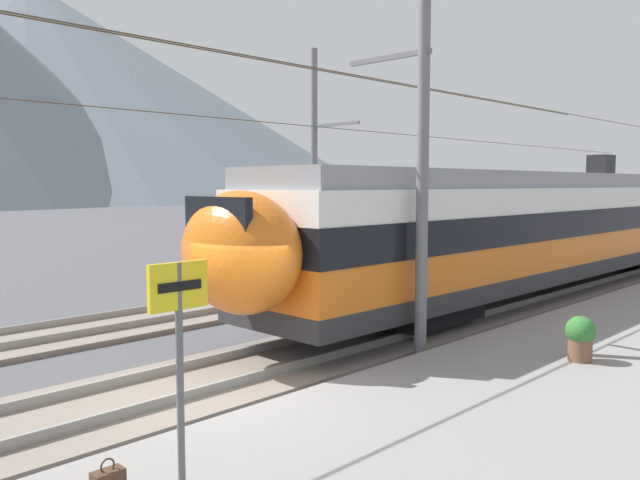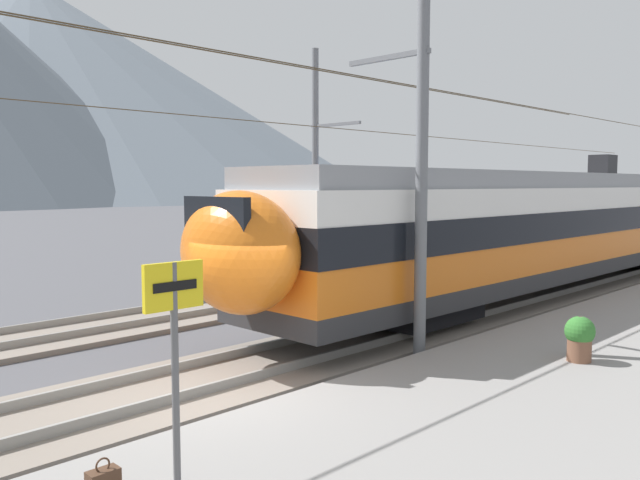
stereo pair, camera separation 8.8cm
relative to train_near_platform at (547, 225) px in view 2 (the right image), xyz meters
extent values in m
plane|color=#4C4C51|center=(-13.49, -0.94, -2.22)|extent=(400.00, 400.00, 0.00)
cube|color=slate|center=(-13.49, 0.00, -2.16)|extent=(120.00, 3.00, 0.12)
cube|color=gray|center=(-13.49, -0.72, -2.02)|extent=(120.00, 0.07, 0.16)
cube|color=gray|center=(-13.49, 0.72, -2.02)|extent=(120.00, 0.07, 0.16)
cube|color=slate|center=(-13.49, 5.31, -2.16)|extent=(120.00, 3.00, 0.12)
cube|color=gray|center=(-13.49, 4.60, -2.02)|extent=(120.00, 0.07, 0.16)
cube|color=gray|center=(-13.49, 6.03, -2.02)|extent=(120.00, 0.07, 0.16)
cube|color=#2D2D30|center=(0.59, 0.00, -1.30)|extent=(24.54, 2.89, 0.45)
cube|color=orange|center=(0.59, 0.00, -0.65)|extent=(24.54, 2.89, 0.85)
cube|color=black|center=(0.59, 0.00, 0.15)|extent=(24.54, 2.93, 0.75)
cube|color=silver|center=(0.59, 0.00, 0.85)|extent=(24.54, 2.89, 0.65)
cube|color=gray|center=(0.59, 0.00, 1.40)|extent=(24.24, 2.69, 0.45)
cube|color=black|center=(-7.02, 0.00, -1.73)|extent=(2.80, 2.32, 0.42)
cube|color=black|center=(8.20, 0.00, -1.73)|extent=(2.80, 2.32, 0.42)
ellipsoid|color=orange|center=(-12.23, 0.00, 0.05)|extent=(1.80, 2.66, 2.25)
cube|color=black|center=(-12.73, 0.00, 0.48)|extent=(0.16, 1.74, 1.19)
cube|color=black|center=(4.27, 0.00, 1.98)|extent=(0.90, 0.70, 0.70)
cube|color=#2D2D30|center=(13.42, 5.31, -1.30)|extent=(30.78, 2.96, 0.45)
cube|color=#1E429E|center=(13.42, 5.31, -0.65)|extent=(30.78, 2.96, 0.85)
cube|color=black|center=(13.42, 5.31, 0.15)|extent=(30.78, 3.00, 0.75)
cube|color=white|center=(13.42, 5.31, 0.85)|extent=(30.78, 2.96, 0.65)
cube|color=gray|center=(13.42, 5.31, 1.40)|extent=(30.48, 2.76, 0.45)
cube|color=black|center=(3.87, 5.31, -1.73)|extent=(2.80, 2.37, 0.42)
cube|color=black|center=(22.96, 5.31, -1.73)|extent=(2.80, 2.37, 0.42)
ellipsoid|color=#1E429E|center=(-2.53, 5.31, 0.05)|extent=(1.80, 2.73, 2.25)
cube|color=black|center=(-3.03, 5.31, 0.48)|extent=(0.16, 1.78, 1.19)
cube|color=black|center=(18.03, 5.31, 1.98)|extent=(0.90, 0.70, 0.70)
cylinder|color=slate|center=(-9.08, -1.72, 1.39)|extent=(0.24, 0.24, 7.23)
cube|color=slate|center=(-9.08, -0.86, 3.82)|extent=(0.10, 2.02, 0.10)
cylinder|color=#473823|center=(-9.08, 0.00, 3.57)|extent=(45.44, 0.02, 0.02)
cylinder|color=slate|center=(-3.05, 7.29, 1.92)|extent=(0.24, 0.24, 8.28)
cube|color=slate|center=(-3.05, 6.30, 3.34)|extent=(0.10, 2.28, 0.10)
cylinder|color=#473823|center=(-3.05, 5.31, 3.09)|extent=(45.44, 0.02, 0.02)
cylinder|color=#59595B|center=(-15.78, -3.43, -0.71)|extent=(0.08, 0.08, 2.38)
cube|color=yellow|center=(-15.78, -3.43, 0.23)|extent=(0.70, 0.06, 0.50)
cube|color=black|center=(-15.78, -3.47, 0.23)|extent=(0.52, 0.01, 0.10)
torus|color=#472D1E|center=(-16.48, -3.16, -1.57)|extent=(0.16, 0.02, 0.16)
cylinder|color=brown|center=(-8.04, -4.49, -1.70)|extent=(0.42, 0.42, 0.39)
sphere|color=#33752D|center=(-8.04, -4.49, -1.35)|extent=(0.53, 0.53, 0.53)
sphere|color=#DB5193|center=(-8.04, -4.49, -1.23)|extent=(0.29, 0.29, 0.29)
cone|color=slate|center=(54.30, 176.95, 27.62)|extent=(197.26, 197.26, 59.69)
camera|label=1|loc=(-19.48, -9.14, 1.29)|focal=36.21mm
camera|label=2|loc=(-19.42, -9.20, 1.29)|focal=36.21mm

